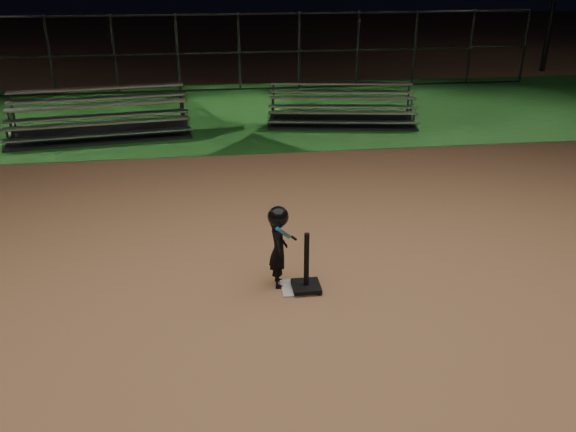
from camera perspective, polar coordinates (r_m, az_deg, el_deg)
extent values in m
plane|color=#A8724C|center=(8.16, 0.95, -7.02)|extent=(80.00, 80.00, 0.00)
cube|color=#1B541B|center=(17.46, -4.03, 10.06)|extent=(60.00, 8.00, 0.01)
cube|color=beige|center=(8.15, 0.95, -6.95)|extent=(0.45, 0.45, 0.02)
cube|color=black|center=(8.11, 1.77, -6.82)|extent=(0.38, 0.38, 0.06)
cylinder|color=black|center=(7.90, 1.81, -4.23)|extent=(0.07, 0.07, 0.77)
imported|color=black|center=(8.00, -0.94, -3.38)|extent=(0.26, 0.39, 1.05)
sphere|color=black|center=(7.78, -0.97, -0.07)|extent=(0.28, 0.28, 0.28)
cylinder|color=#1679BF|center=(7.72, -0.46, -1.64)|extent=(0.28, 0.50, 0.39)
cylinder|color=black|center=(7.91, 0.59, -2.16)|extent=(0.11, 0.18, 0.14)
cube|color=#ADACB1|center=(15.22, -17.86, 8.55)|extent=(4.38, 0.81, 0.04)
cube|color=#ADACB1|center=(14.98, -17.80, 7.53)|extent=(4.38, 0.81, 0.03)
cube|color=#ADACB1|center=(15.73, -17.95, 10.18)|extent=(4.38, 0.81, 0.04)
cube|color=#ADACB1|center=(15.48, -17.88, 9.22)|extent=(4.38, 0.81, 0.03)
cube|color=#ADACB1|center=(16.26, -18.03, 11.71)|extent=(4.38, 0.81, 0.04)
cube|color=#ADACB1|center=(16.00, -17.97, 10.80)|extent=(4.38, 0.81, 0.03)
cube|color=#38383D|center=(15.91, -17.62, 7.70)|extent=(4.62, 2.67, 0.07)
cube|color=#B0B0B5|center=(15.80, 5.32, 9.96)|extent=(3.91, 0.87, 0.04)
cube|color=#B0B0B5|center=(15.57, 5.36, 9.09)|extent=(3.91, 0.87, 0.03)
cube|color=#B0B0B5|center=(16.26, 5.25, 11.36)|extent=(3.91, 0.87, 0.04)
cube|color=#B0B0B5|center=(16.03, 5.28, 10.53)|extent=(3.91, 0.87, 0.03)
cube|color=#B0B0B5|center=(16.73, 5.18, 12.69)|extent=(3.91, 0.87, 0.04)
cube|color=#B0B0B5|center=(16.49, 5.21, 11.90)|extent=(3.91, 0.87, 0.03)
cube|color=#38383D|center=(16.41, 5.17, 9.19)|extent=(4.18, 2.52, 0.06)
cube|color=#38383D|center=(20.37, -4.64, 12.19)|extent=(20.00, 0.05, 0.05)
cube|color=#38383D|center=(20.15, -4.75, 15.53)|extent=(20.00, 0.05, 0.05)
cube|color=#38383D|center=(20.01, -4.88, 18.93)|extent=(20.00, 0.05, 0.05)
cylinder|color=#38383D|center=(20.51, -19.30, 14.47)|extent=(0.08, 0.08, 2.50)
cylinder|color=#38383D|center=(20.15, -4.75, 15.53)|extent=(0.08, 0.08, 2.50)
cylinder|color=#38383D|center=(21.02, 9.51, 15.65)|extent=(0.08, 0.08, 2.50)
cylinder|color=#38383D|center=(22.97, 21.97, 15.00)|extent=(0.08, 0.08, 2.50)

